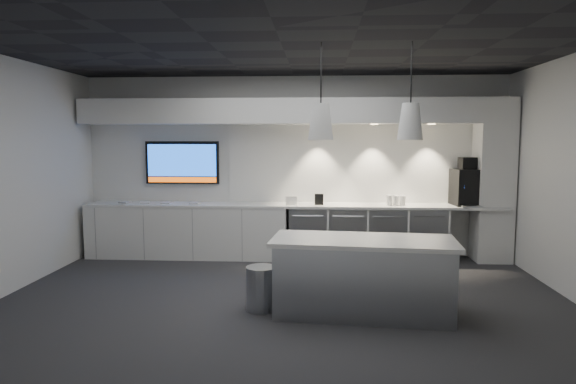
# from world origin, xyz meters

# --- Properties ---
(floor) EXTENTS (7.00, 7.00, 0.00)m
(floor) POSITION_xyz_m (0.00, 0.00, 0.00)
(floor) COLOR #2C2C2E
(floor) RESTS_ON ground
(ceiling) EXTENTS (7.00, 7.00, 0.00)m
(ceiling) POSITION_xyz_m (0.00, 0.00, 3.00)
(ceiling) COLOR black
(ceiling) RESTS_ON wall_back
(wall_back) EXTENTS (7.00, 0.00, 7.00)m
(wall_back) POSITION_xyz_m (0.00, 2.50, 1.50)
(wall_back) COLOR silver
(wall_back) RESTS_ON floor
(wall_front) EXTENTS (7.00, 0.00, 7.00)m
(wall_front) POSITION_xyz_m (0.00, -2.50, 1.50)
(wall_front) COLOR silver
(wall_front) RESTS_ON floor
(wall_left) EXTENTS (0.00, 7.00, 7.00)m
(wall_left) POSITION_xyz_m (-3.50, 0.00, 1.50)
(wall_left) COLOR silver
(wall_left) RESTS_ON floor
(back_counter) EXTENTS (6.80, 0.65, 0.04)m
(back_counter) POSITION_xyz_m (0.00, 2.17, 0.88)
(back_counter) COLOR silver
(back_counter) RESTS_ON left_base_cabinets
(left_base_cabinets) EXTENTS (3.30, 0.63, 0.86)m
(left_base_cabinets) POSITION_xyz_m (-1.75, 2.17, 0.43)
(left_base_cabinets) COLOR white
(left_base_cabinets) RESTS_ON floor
(fridge_unit_a) EXTENTS (0.60, 0.61, 0.85)m
(fridge_unit_a) POSITION_xyz_m (0.25, 2.17, 0.42)
(fridge_unit_a) COLOR gray
(fridge_unit_a) RESTS_ON floor
(fridge_unit_b) EXTENTS (0.60, 0.61, 0.85)m
(fridge_unit_b) POSITION_xyz_m (0.88, 2.17, 0.42)
(fridge_unit_b) COLOR gray
(fridge_unit_b) RESTS_ON floor
(fridge_unit_c) EXTENTS (0.60, 0.61, 0.85)m
(fridge_unit_c) POSITION_xyz_m (1.51, 2.17, 0.42)
(fridge_unit_c) COLOR gray
(fridge_unit_c) RESTS_ON floor
(fridge_unit_d) EXTENTS (0.60, 0.61, 0.85)m
(fridge_unit_d) POSITION_xyz_m (2.14, 2.17, 0.42)
(fridge_unit_d) COLOR gray
(fridge_unit_d) RESTS_ON floor
(backsplash) EXTENTS (4.60, 0.03, 1.30)m
(backsplash) POSITION_xyz_m (1.20, 2.48, 1.55)
(backsplash) COLOR white
(backsplash) RESTS_ON wall_back
(soffit) EXTENTS (6.90, 0.60, 0.40)m
(soffit) POSITION_xyz_m (0.00, 2.20, 2.40)
(soffit) COLOR white
(soffit) RESTS_ON wall_back
(column) EXTENTS (0.55, 0.55, 2.60)m
(column) POSITION_xyz_m (3.20, 2.20, 1.30)
(column) COLOR white
(column) RESTS_ON floor
(wall_tv) EXTENTS (1.25, 0.07, 0.72)m
(wall_tv) POSITION_xyz_m (-1.90, 2.45, 1.56)
(wall_tv) COLOR black
(wall_tv) RESTS_ON wall_back
(island) EXTENTS (2.10, 1.05, 0.86)m
(island) POSITION_xyz_m (0.92, -0.49, 0.43)
(island) COLOR gray
(island) RESTS_ON floor
(bin) EXTENTS (0.42, 0.42, 0.50)m
(bin) POSITION_xyz_m (-0.23, -0.41, 0.25)
(bin) COLOR gray
(bin) RESTS_ON floor
(coffee_machine) EXTENTS (0.46, 0.63, 0.77)m
(coffee_machine) POSITION_xyz_m (2.79, 2.20, 1.22)
(coffee_machine) COLOR black
(coffee_machine) RESTS_ON back_counter
(sign_black) EXTENTS (0.14, 0.03, 0.18)m
(sign_black) POSITION_xyz_m (0.42, 2.08, 0.99)
(sign_black) COLOR black
(sign_black) RESTS_ON back_counter
(sign_white) EXTENTS (0.18, 0.07, 0.14)m
(sign_white) POSITION_xyz_m (-0.02, 2.05, 0.97)
(sign_white) COLOR silver
(sign_white) RESTS_ON back_counter
(cup_cluster) EXTENTS (0.29, 0.18, 0.16)m
(cup_cluster) POSITION_xyz_m (1.66, 2.13, 0.98)
(cup_cluster) COLOR silver
(cup_cluster) RESTS_ON back_counter
(tray_a) EXTENTS (0.20, 0.20, 0.02)m
(tray_a) POSITION_xyz_m (-2.80, 2.14, 0.91)
(tray_a) COLOR #BABABA
(tray_a) RESTS_ON back_counter
(tray_b) EXTENTS (0.20, 0.20, 0.02)m
(tray_b) POSITION_xyz_m (-2.45, 2.10, 0.91)
(tray_b) COLOR #BABABA
(tray_b) RESTS_ON back_counter
(tray_c) EXTENTS (0.17, 0.17, 0.02)m
(tray_c) POSITION_xyz_m (-2.09, 2.09, 0.91)
(tray_c) COLOR #BABABA
(tray_c) RESTS_ON back_counter
(tray_d) EXTENTS (0.18, 0.18, 0.02)m
(tray_d) POSITION_xyz_m (-1.61, 2.10, 0.91)
(tray_d) COLOR #BABABA
(tray_d) RESTS_ON back_counter
(pendant_left) EXTENTS (0.28, 0.28, 1.10)m
(pendant_left) POSITION_xyz_m (0.44, -0.49, 2.15)
(pendant_left) COLOR white
(pendant_left) RESTS_ON ceiling
(pendant_right) EXTENTS (0.28, 0.28, 1.10)m
(pendant_right) POSITION_xyz_m (1.40, -0.49, 2.15)
(pendant_right) COLOR white
(pendant_right) RESTS_ON ceiling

